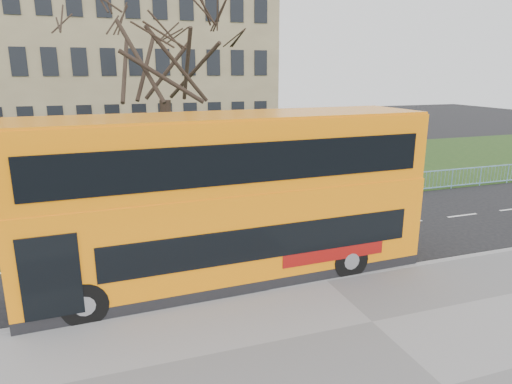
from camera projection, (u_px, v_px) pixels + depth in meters
ground at (304, 264)px, 15.45m from camera, size 120.00×120.00×0.00m
kerb at (325, 281)px, 14.02m from camera, size 80.00×0.20×0.14m
grass_verge at (207, 174)px, 28.50m from camera, size 80.00×15.40×0.08m
guard_railing at (245, 198)px, 21.34m from camera, size 40.00×0.12×1.10m
bare_tree at (164, 81)px, 22.13m from camera, size 8.07×8.07×11.54m
civic_building at (106, 63)px, 44.04m from camera, size 30.00×15.00×14.00m
yellow_bus at (229, 195)px, 13.69m from camera, size 12.13×3.26×5.05m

